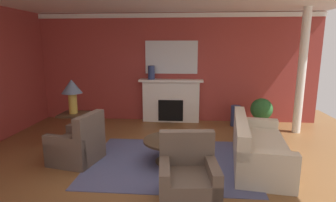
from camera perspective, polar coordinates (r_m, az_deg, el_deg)
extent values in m
plane|color=brown|center=(5.08, -2.04, -13.74)|extent=(9.80, 9.80, 0.00)
cube|color=#9E3833|center=(7.90, 0.69, 6.88)|extent=(8.14, 0.12, 3.04)
cube|color=white|center=(7.83, 0.67, 17.40)|extent=(8.14, 0.08, 0.12)
cube|color=#4C517A|center=(5.30, 0.45, -12.52)|extent=(3.01, 2.36, 0.01)
cube|color=white|center=(7.83, 0.63, -0.13)|extent=(1.60, 0.25, 1.16)
cube|color=black|center=(7.86, 0.62, -1.80)|extent=(0.70, 0.26, 0.60)
cube|color=white|center=(7.70, 0.62, 4.28)|extent=(1.80, 0.35, 0.06)
cube|color=silver|center=(7.79, 0.71, 9.08)|extent=(1.47, 0.04, 0.92)
cube|color=beige|center=(5.40, 18.46, -10.16)|extent=(1.17, 2.20, 0.45)
cube|color=beige|center=(5.23, 14.93, -5.72)|extent=(0.48, 2.11, 0.40)
cube|color=beige|center=(4.50, 19.78, -13.58)|extent=(0.92, 0.32, 0.62)
cube|color=beige|center=(6.26, 17.63, -6.26)|extent=(0.92, 0.32, 0.62)
cube|color=brown|center=(5.53, -18.55, -9.71)|extent=(0.95, 0.95, 0.44)
cube|color=brown|center=(5.20, -16.00, -5.35)|extent=(0.33, 0.82, 0.51)
cube|color=brown|center=(5.75, -16.70, -7.89)|extent=(0.81, 0.31, 0.60)
cube|color=brown|center=(5.25, -20.71, -10.05)|extent=(0.81, 0.31, 0.60)
cube|color=brown|center=(4.00, 4.23, -17.66)|extent=(0.88, 0.88, 0.44)
cube|color=brown|center=(4.08, 3.91, -9.63)|extent=(0.81, 0.24, 0.51)
cube|color=brown|center=(3.94, -0.74, -16.73)|extent=(0.22, 0.81, 0.60)
cube|color=brown|center=(4.00, 9.16, -16.44)|extent=(0.22, 0.81, 0.60)
cylinder|color=#3D2D1E|center=(5.14, 0.45, -8.21)|extent=(1.00, 1.00, 0.04)
cylinder|color=#3D2D1E|center=(5.22, 0.45, -10.53)|extent=(0.12, 0.12, 0.41)
cylinder|color=#3D2D1E|center=(5.29, 0.45, -12.43)|extent=(0.56, 0.56, 0.03)
cube|color=#3D2D1E|center=(6.36, -19.04, -2.62)|extent=(0.56, 0.56, 0.04)
cube|color=#3D2D1E|center=(6.45, -18.83, -5.63)|extent=(0.10, 0.10, 0.66)
cube|color=#3D2D1E|center=(6.54, -18.65, -8.23)|extent=(0.45, 0.45, 0.04)
cylinder|color=#B28E38|center=(6.30, -19.18, -0.46)|extent=(0.18, 0.18, 0.45)
cone|color=#4C566B|center=(6.24, -19.41, 2.91)|extent=(0.44, 0.44, 0.30)
cylinder|color=navy|center=(7.71, -3.49, 5.93)|extent=(0.19, 0.19, 0.38)
cylinder|color=navy|center=(7.68, 13.83, -2.99)|extent=(0.25, 0.25, 0.56)
cube|color=maroon|center=(5.08, 1.78, -7.99)|extent=(0.23, 0.18, 0.04)
cube|color=tan|center=(5.10, 2.18, -7.33)|extent=(0.22, 0.16, 0.06)
cylinder|color=#A8754C|center=(7.54, 18.68, -4.59)|extent=(0.32, 0.32, 0.30)
sphere|color=#28602D|center=(7.44, 18.88, -1.61)|extent=(0.56, 0.56, 0.56)
cylinder|color=white|center=(7.43, 26.04, 5.41)|extent=(0.20, 0.20, 3.04)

